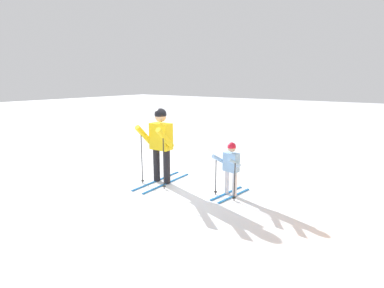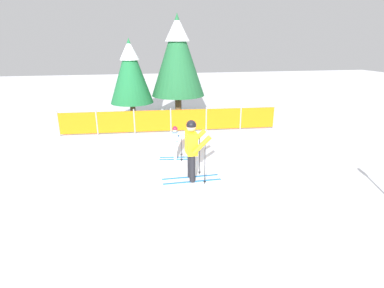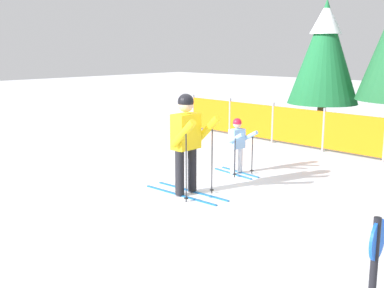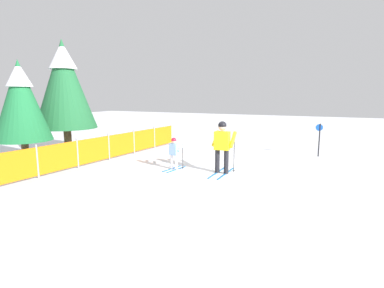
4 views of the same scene
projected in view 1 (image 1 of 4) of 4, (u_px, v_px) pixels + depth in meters
The scene contains 3 objects.
ground_plane at pixel (167, 182), 6.91m from camera, with size 60.00×60.00×0.00m, color white.
skier_adult at pixel (160, 139), 6.66m from camera, with size 1.61×0.72×1.70m.
skier_child at pixel (231, 165), 5.98m from camera, with size 1.06×0.53×1.10m.
Camera 1 is at (5.05, 4.24, 2.31)m, focal length 28.00 mm.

